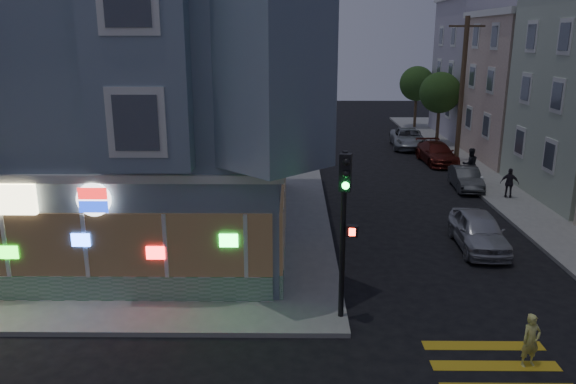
{
  "coord_description": "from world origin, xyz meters",
  "views": [
    {
      "loc": [
        1.41,
        -11.73,
        8.01
      ],
      "look_at": [
        1.24,
        6.34,
        2.95
      ],
      "focal_mm": 35.0,
      "sensor_mm": 36.0,
      "label": 1
    }
  ],
  "objects_px": {
    "parked_car_a": "(479,231)",
    "pedestrian_b": "(510,183)",
    "street_tree_near": "(440,93)",
    "pedestrian_a": "(470,164)",
    "parked_car_d": "(408,138)",
    "traffic_signal": "(345,209)",
    "running_child": "(531,341)",
    "fire_hydrant": "(482,183)",
    "street_tree_far": "(417,84)",
    "parked_car_c": "(437,153)",
    "utility_pole": "(462,88)",
    "parked_car_b": "(466,178)"
  },
  "relations": [
    {
      "from": "parked_car_b",
      "to": "parked_car_d",
      "type": "relative_size",
      "value": 0.72
    },
    {
      "from": "utility_pole",
      "to": "parked_car_d",
      "type": "xyz_separation_m",
      "value": [
        -2.14,
        5.12,
        -4.1
      ]
    },
    {
      "from": "traffic_signal",
      "to": "fire_hydrant",
      "type": "xyz_separation_m",
      "value": [
        8.48,
        13.92,
        -2.9
      ]
    },
    {
      "from": "pedestrian_a",
      "to": "fire_hydrant",
      "type": "relative_size",
      "value": 2.43
    },
    {
      "from": "parked_car_b",
      "to": "fire_hydrant",
      "type": "height_order",
      "value": "parked_car_b"
    },
    {
      "from": "running_child",
      "to": "fire_hydrant",
      "type": "xyz_separation_m",
      "value": [
        3.97,
        16.07,
        -0.16
      ]
    },
    {
      "from": "pedestrian_a",
      "to": "parked_car_c",
      "type": "height_order",
      "value": "pedestrian_a"
    },
    {
      "from": "utility_pole",
      "to": "running_child",
      "type": "distance_m",
      "value": 24.08
    },
    {
      "from": "running_child",
      "to": "traffic_signal",
      "type": "height_order",
      "value": "traffic_signal"
    },
    {
      "from": "parked_car_a",
      "to": "traffic_signal",
      "type": "height_order",
      "value": "traffic_signal"
    },
    {
      "from": "street_tree_near",
      "to": "parked_car_c",
      "type": "bearing_deg",
      "value": -103.85
    },
    {
      "from": "utility_pole",
      "to": "street_tree_near",
      "type": "bearing_deg",
      "value": 88.09
    },
    {
      "from": "street_tree_near",
      "to": "pedestrian_b",
      "type": "xyz_separation_m",
      "value": [
        0.03,
        -14.55,
        -3.04
      ]
    },
    {
      "from": "street_tree_near",
      "to": "traffic_signal",
      "type": "height_order",
      "value": "street_tree_near"
    },
    {
      "from": "street_tree_near",
      "to": "running_child",
      "type": "height_order",
      "value": "street_tree_near"
    },
    {
      "from": "parked_car_a",
      "to": "pedestrian_a",
      "type": "bearing_deg",
      "value": 77.57
    },
    {
      "from": "pedestrian_a",
      "to": "parked_car_d",
      "type": "height_order",
      "value": "pedestrian_a"
    },
    {
      "from": "running_child",
      "to": "traffic_signal",
      "type": "xyz_separation_m",
      "value": [
        -4.51,
        2.15,
        2.74
      ]
    },
    {
      "from": "street_tree_far",
      "to": "running_child",
      "type": "bearing_deg",
      "value": -97.45
    },
    {
      "from": "utility_pole",
      "to": "street_tree_far",
      "type": "xyz_separation_m",
      "value": [
        0.2,
        14.0,
        -0.86
      ]
    },
    {
      "from": "pedestrian_b",
      "to": "traffic_signal",
      "type": "xyz_separation_m",
      "value": [
        -9.41,
        -12.56,
        2.55
      ]
    },
    {
      "from": "parked_car_d",
      "to": "traffic_signal",
      "type": "bearing_deg",
      "value": -100.92
    },
    {
      "from": "traffic_signal",
      "to": "fire_hydrant",
      "type": "height_order",
      "value": "traffic_signal"
    },
    {
      "from": "parked_car_d",
      "to": "fire_hydrant",
      "type": "relative_size",
      "value": 6.71
    },
    {
      "from": "street_tree_near",
      "to": "parked_car_a",
      "type": "height_order",
      "value": "street_tree_near"
    },
    {
      "from": "parked_car_b",
      "to": "traffic_signal",
      "type": "xyz_separation_m",
      "value": [
        -7.88,
        -14.69,
        2.85
      ]
    },
    {
      "from": "pedestrian_b",
      "to": "parked_car_c",
      "type": "distance_m",
      "value": 8.61
    },
    {
      "from": "pedestrian_a",
      "to": "parked_car_b",
      "type": "xyz_separation_m",
      "value": [
        -0.61,
        -1.38,
        -0.47
      ]
    },
    {
      "from": "street_tree_far",
      "to": "parked_car_a",
      "type": "xyz_separation_m",
      "value": [
        -3.6,
        -29.17,
        -3.22
      ]
    },
    {
      "from": "pedestrian_b",
      "to": "running_child",
      "type": "bearing_deg",
      "value": 94.09
    },
    {
      "from": "parked_car_b",
      "to": "fire_hydrant",
      "type": "relative_size",
      "value": 4.81
    },
    {
      "from": "utility_pole",
      "to": "parked_car_b",
      "type": "height_order",
      "value": "utility_pole"
    },
    {
      "from": "pedestrian_b",
      "to": "street_tree_near",
      "type": "bearing_deg",
      "value": -67.37
    },
    {
      "from": "running_child",
      "to": "utility_pole",
      "type": "bearing_deg",
      "value": 63.56
    },
    {
      "from": "running_child",
      "to": "parked_car_a",
      "type": "distance_m",
      "value": 8.2
    },
    {
      "from": "utility_pole",
      "to": "pedestrian_a",
      "type": "bearing_deg",
      "value": -97.8
    },
    {
      "from": "street_tree_near",
      "to": "street_tree_far",
      "type": "bearing_deg",
      "value": 90.0
    },
    {
      "from": "street_tree_far",
      "to": "running_child",
      "type": "height_order",
      "value": "street_tree_far"
    },
    {
      "from": "utility_pole",
      "to": "pedestrian_b",
      "type": "height_order",
      "value": "utility_pole"
    },
    {
      "from": "street_tree_near",
      "to": "traffic_signal",
      "type": "bearing_deg",
      "value": -109.08
    },
    {
      "from": "parked_car_b",
      "to": "street_tree_far",
      "type": "bearing_deg",
      "value": 89.38
    },
    {
      "from": "utility_pole",
      "to": "parked_car_c",
      "type": "relative_size",
      "value": 1.97
    },
    {
      "from": "pedestrian_a",
      "to": "parked_car_a",
      "type": "bearing_deg",
      "value": 71.29
    },
    {
      "from": "fire_hydrant",
      "to": "pedestrian_a",
      "type": "bearing_deg",
      "value": 89.74
    },
    {
      "from": "street_tree_near",
      "to": "parked_car_c",
      "type": "height_order",
      "value": "street_tree_near"
    },
    {
      "from": "street_tree_far",
      "to": "parked_car_a",
      "type": "bearing_deg",
      "value": -97.04
    },
    {
      "from": "parked_car_a",
      "to": "parked_car_b",
      "type": "xyz_separation_m",
      "value": [
        2.1,
        8.75,
        -0.12
      ]
    },
    {
      "from": "street_tree_far",
      "to": "fire_hydrant",
      "type": "distance_m",
      "value": 21.48
    },
    {
      "from": "parked_car_a",
      "to": "pedestrian_b",
      "type": "bearing_deg",
      "value": 63.8
    },
    {
      "from": "fire_hydrant",
      "to": "parked_car_b",
      "type": "bearing_deg",
      "value": 127.83
    }
  ]
}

